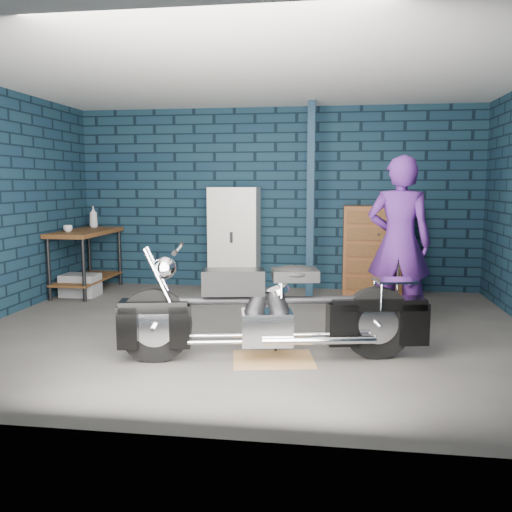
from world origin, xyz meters
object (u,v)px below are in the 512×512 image
at_px(motorcycle, 274,303).
at_px(person, 399,243).
at_px(shop_stool, 387,285).
at_px(locker, 235,239).
at_px(tool_chest, 377,250).
at_px(workbench, 87,261).
at_px(storage_bin, 80,285).

xyz_separation_m(motorcycle, person, (1.23, 1.32, 0.42)).
bearing_deg(shop_stool, motorcycle, -118.49).
distance_m(motorcycle, locker, 3.30).
bearing_deg(tool_chest, shop_stool, -85.50).
relative_size(workbench, shop_stool, 2.31).
relative_size(workbench, motorcycle, 0.59).
height_order(motorcycle, tool_chest, tool_chest).
bearing_deg(storage_bin, motorcycle, -38.55).
bearing_deg(motorcycle, storage_bin, 130.66).
bearing_deg(storage_bin, workbench, 94.24).
relative_size(motorcycle, shop_stool, 3.90).
bearing_deg(workbench, person, -17.55).
bearing_deg(motorcycle, shop_stool, 50.73).
bearing_deg(tool_chest, person, -87.07).
distance_m(motorcycle, storage_bin, 3.87).
relative_size(person, locker, 1.23).
bearing_deg(tool_chest, workbench, -173.43).
xyz_separation_m(person, storage_bin, (-4.24, 1.08, -0.79)).
height_order(motorcycle, locker, locker).
height_order(workbench, locker, locker).
bearing_deg(person, storage_bin, -4.43).
distance_m(person, storage_bin, 4.45).
xyz_separation_m(workbench, tool_chest, (4.17, 0.48, 0.18)).
distance_m(locker, shop_stool, 2.38).
distance_m(workbench, tool_chest, 4.20).
relative_size(storage_bin, shop_stool, 0.82).
height_order(storage_bin, locker, locker).
distance_m(workbench, storage_bin, 0.40).
bearing_deg(shop_stool, locker, 156.52).
height_order(motorcycle, person, person).
xyz_separation_m(person, locker, (-2.16, 1.83, -0.18)).
distance_m(motorcycle, tool_chest, 3.35).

